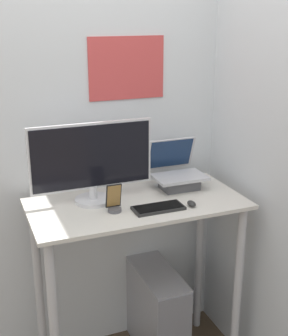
# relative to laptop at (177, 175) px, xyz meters

# --- Properties ---
(wall_back) EXTENTS (6.00, 0.06, 2.60)m
(wall_back) POSITION_rel_laptop_xyz_m (-0.29, 0.24, 0.19)
(wall_back) COLOR silver
(wall_back) RESTS_ON ground_plane
(wall_side_right) EXTENTS (0.05, 6.00, 2.60)m
(wall_side_right) POSITION_rel_laptop_xyz_m (0.36, -0.39, 0.19)
(wall_side_right) COLOR silver
(wall_side_right) RESTS_ON ground_plane
(desk) EXTENTS (1.11, 0.55, 1.04)m
(desk) POSITION_rel_laptop_xyz_m (-0.29, -0.12, -0.30)
(desk) COLOR beige
(desk) RESTS_ON ground_plane
(laptop) EXTENTS (0.28, 0.26, 0.26)m
(laptop) POSITION_rel_laptop_xyz_m (0.00, 0.00, 0.00)
(laptop) COLOR #4C4C51
(laptop) RESTS_ON desk
(monitor) EXTENTS (0.63, 0.19, 0.42)m
(monitor) POSITION_rel_laptop_xyz_m (-0.49, -0.03, 0.14)
(monitor) COLOR silver
(monitor) RESTS_ON desk
(keyboard) EXTENTS (0.26, 0.12, 0.02)m
(keyboard) POSITION_rel_laptop_xyz_m (-0.22, -0.25, -0.06)
(keyboard) COLOR black
(keyboard) RESTS_ON desk
(mouse) EXTENTS (0.04, 0.06, 0.03)m
(mouse) POSITION_rel_laptop_xyz_m (-0.05, -0.27, -0.06)
(mouse) COLOR #262626
(mouse) RESTS_ON desk
(cell_phone) EXTENTS (0.08, 0.07, 0.14)m
(cell_phone) POSITION_rel_laptop_xyz_m (-0.43, -0.18, -0.02)
(cell_phone) COLOR #4C4C51
(cell_phone) RESTS_ON desk
(computer_tower) EXTENTS (0.21, 0.51, 0.55)m
(computer_tower) POSITION_rel_laptop_xyz_m (-0.13, -0.03, -0.84)
(computer_tower) COLOR gray
(computer_tower) RESTS_ON ground_plane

